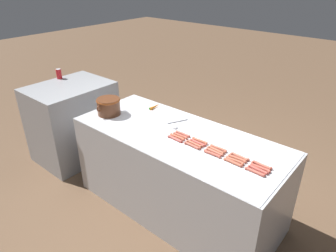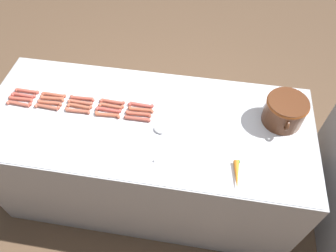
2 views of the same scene
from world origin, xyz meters
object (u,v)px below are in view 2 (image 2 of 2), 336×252
Objects in this scene: hot_dog_17 at (77,111)px; hot_dog_8 at (111,106)px; hot_dog_18 at (107,115)px; hot_dog_6 at (52,98)px; hot_dog_19 at (137,119)px; hot_dog_9 at (141,110)px; hot_dog_10 at (21,99)px; hot_dog_0 at (27,91)px; hot_dog_3 at (112,102)px; hot_dog_16 at (47,107)px; serving_spoon at (161,136)px; hot_dog_1 at (54,95)px; hot_dog_4 at (141,105)px; hot_dog_7 at (80,102)px; hot_dog_15 at (19,104)px; hot_dog_11 at (50,103)px; hot_dog_2 at (82,98)px; bean_pot at (285,110)px; carrot at (237,174)px; hot_dog_12 at (79,106)px; hot_dog_14 at (138,114)px; hot_dog_5 at (23,95)px; hot_dog_13 at (108,110)px.

hot_dog_8 is at bearing 110.34° from hot_dog_17.
hot_dog_17 and hot_dog_18 have the same top height.
hot_dog_19 is at bearing 82.32° from hot_dog_6.
hot_dog_10 is at bearing -87.49° from hot_dog_9.
hot_dog_3 is (0.00, 0.58, 0.00)m from hot_dog_0.
hot_dog_10 is (0.04, -0.20, 0.00)m from hot_dog_6.
serving_spoon is at bearing 82.07° from hot_dog_16.
hot_dog_1 is 0.58m from hot_dog_4.
hot_dog_8 is (0.04, -0.18, 0.00)m from hot_dog_4.
hot_dog_15 is (0.07, -0.38, 0.00)m from hot_dog_7.
hot_dog_11 is (0.07, 0.00, 0.00)m from hot_dog_1.
hot_dog_8 is 0.59m from hot_dog_15.
hot_dog_2 is 0.40m from hot_dog_19.
hot_dog_19 is 0.88m from bean_pot.
hot_dog_3 is 1.00× the size of hot_dog_6.
carrot is at bearing 66.75° from serving_spoon.
hot_dog_8 is (0.04, 0.00, 0.00)m from hot_dog_3.
hot_dog_7 is at bearing -79.37° from hot_dog_3.
hot_dog_12 is at bearing 90.44° from hot_dog_11.
hot_dog_14 is 0.04m from hot_dog_19.
hot_dog_16 is at bearing -0.74° from hot_dog_1.
hot_dog_5 is 0.39m from hot_dog_12.
hot_dog_13 is at bearing 84.46° from hot_dog_6.
hot_dog_1 is 0.59m from hot_dog_9.
hot_dog_18 is (0.04, 0.19, 0.00)m from hot_dog_12.
hot_dog_11 is 1.00× the size of hot_dog_14.
bean_pot is (-0.03, 1.45, 0.09)m from hot_dog_1.
hot_dog_2 is 0.11m from hot_dog_17.
hot_dog_8 is at bearing 90.17° from hot_dog_5.
hot_dog_4 is at bearing 95.42° from hot_dog_10.
hot_dog_7 is 1.00× the size of hot_dog_17.
hot_dog_6 is at bearing -93.86° from hot_dog_14.
hot_dog_9 is (0.04, 0.77, 0.00)m from hot_dog_0.
hot_dog_8 is at bearing -77.95° from hot_dog_4.
bean_pot is (-0.02, 0.87, 0.09)m from hot_dog_4.
bean_pot is (-0.13, 1.45, 0.09)m from hot_dog_16.
hot_dog_1 and hot_dog_10 have the same top height.
hot_dog_4 is at bearing 90.01° from hot_dog_0.
hot_dog_7 is 0.21m from hot_dog_18.
hot_dog_13 is at bearing 79.88° from hot_dog_1.
hot_dog_10 is (0.07, -0.59, 0.00)m from hot_dog_3.
hot_dog_11 is 0.65× the size of serving_spoon.
hot_dog_10 is 1.00× the size of hot_dog_15.
hot_dog_3 is 0.04m from hot_dog_8.
hot_dog_0 is 0.38m from hot_dog_7.
hot_dog_10 is at bearing -79.30° from hot_dog_6.
hot_dog_5 is 1.00× the size of hot_dog_13.
hot_dog_17 is at bearing -78.37° from hot_dog_13.
hot_dog_14 is 1.00× the size of hot_dog_19.
hot_dog_6 is 0.21m from hot_dog_17.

